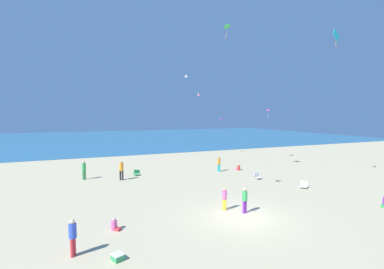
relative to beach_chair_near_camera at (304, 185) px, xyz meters
The scene contains 20 objects.
ground_plane 10.35m from the beach_chair_near_camera, 139.70° to the left, with size 120.00×120.00×0.00m, color #C6B58C.
ocean_water 53.03m from the beach_chair_near_camera, 98.56° to the left, with size 120.00×60.00×0.05m, color teal.
beach_chair_near_camera is the anchor object (origin of this frame).
beach_chair_far_right 4.20m from the beach_chair_near_camera, 112.63° to the left, with size 0.64×0.66×0.65m.
beach_chair_mid_beach 15.00m from the beach_chair_near_camera, 140.17° to the left, with size 0.80×0.84×0.54m.
cooler_box 15.91m from the beach_chair_near_camera, 160.80° to the right, with size 0.54×0.58×0.26m.
person_0 8.48m from the beach_chair_near_camera, 167.09° to the right, with size 0.34×0.34×1.40m.
person_1 17.22m from the beach_chair_near_camera, 165.87° to the right, with size 0.42×0.42×1.58m.
person_2 14.99m from the beach_chair_near_camera, behind, with size 0.56×0.55×0.65m.
person_3 15.48m from the beach_chair_near_camera, 147.96° to the left, with size 0.41×0.41×1.75m.
person_4 7.92m from the beach_chair_near_camera, 159.29° to the right, with size 0.34×0.34×1.53m.
person_5 8.76m from the beach_chair_near_camera, 112.38° to the left, with size 0.41×0.41×1.53m.
person_6 18.91m from the beach_chair_near_camera, 149.07° to the left, with size 0.46×0.46×1.69m.
person_7 7.98m from the beach_chair_near_camera, 97.81° to the left, with size 0.33×0.54×0.67m.
kite_magenta 14.74m from the beach_chair_near_camera, 64.34° to the left, with size 0.78×0.76×1.12m.
kite_pink 29.11m from the beach_chair_near_camera, 84.06° to the left, with size 0.75×0.72×1.42m.
kite_green 15.25m from the beach_chair_near_camera, 125.89° to the left, with size 0.96×0.95×1.37m.
kite_teal 12.43m from the beach_chair_near_camera, ahead, with size 1.06×0.37×1.50m.
kite_white 25.71m from the beach_chair_near_camera, 93.06° to the left, with size 0.54×0.10×1.08m.
kite_purple 19.74m from the beach_chair_near_camera, 81.57° to the left, with size 0.67×0.61×0.90m.
Camera 1 is at (-8.27, -12.62, 5.87)m, focal length 24.89 mm.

